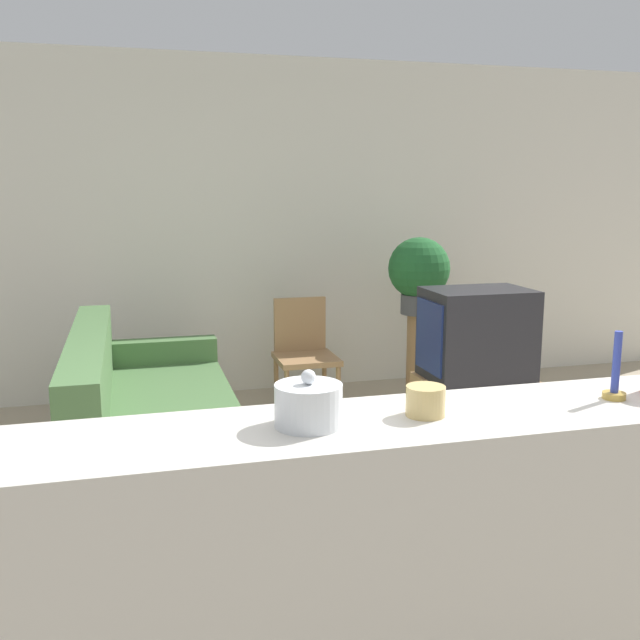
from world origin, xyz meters
name	(u,v)px	position (x,y,z in m)	size (l,w,h in m)	color
ground_plane	(369,629)	(0.00, 0.00, 0.00)	(14.00, 14.00, 0.00)	tan
wall_back	(234,229)	(0.00, 3.43, 1.35)	(9.00, 0.06, 2.70)	silver
couch	(149,430)	(-0.77, 1.67, 0.31)	(0.91, 2.07, 0.88)	#476B3D
tv_stand	(474,408)	(1.37, 1.82, 0.22)	(0.73, 0.50, 0.43)	#9E754C
television	(476,334)	(1.36, 1.82, 0.73)	(0.68, 0.48, 0.60)	#232328
wooden_chair	(304,350)	(0.40, 2.68, 0.49)	(0.44, 0.44, 0.86)	#9E754C
plant_stand	(417,357)	(1.34, 2.77, 0.35)	(0.16, 0.16, 0.70)	#9E754C
potted_plant	(419,272)	(1.34, 2.77, 1.03)	(0.48, 0.48, 0.60)	#4C4C51
foreground_counter	(432,581)	(0.00, -0.55, 0.52)	(2.55, 0.44, 1.04)	beige
decorative_bowl	(309,405)	(-0.38, -0.55, 1.10)	(0.19, 0.19, 0.16)	silver
candle_jar	(425,401)	(-0.04, -0.55, 1.09)	(0.11, 0.11, 0.09)	tan
candlestick	(615,378)	(0.59, -0.55, 1.11)	(0.07, 0.07, 0.21)	#B7933D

